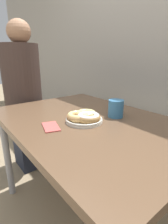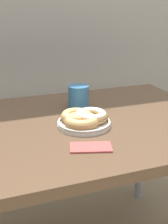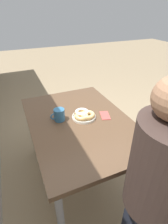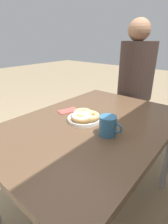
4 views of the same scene
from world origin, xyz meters
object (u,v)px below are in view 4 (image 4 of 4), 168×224
(person_figure, at_px, (135,91))
(napkin, at_px, (68,111))
(coffee_mug, at_px, (108,126))
(donut_plate, at_px, (84,116))
(dining_table, at_px, (92,132))

(person_figure, relative_size, napkin, 8.79)
(napkin, bearing_deg, coffee_mug, 76.30)
(donut_plate, bearing_deg, coffee_mug, 76.04)
(coffee_mug, relative_size, person_figure, 0.09)
(dining_table, relative_size, napkin, 7.79)
(donut_plate, relative_size, coffee_mug, 1.74)
(donut_plate, bearing_deg, dining_table, 112.23)
(dining_table, bearing_deg, person_figure, -173.00)
(person_figure, height_order, napkin, person_figure)
(person_figure, bearing_deg, dining_table, 7.00)
(person_figure, bearing_deg, donut_plate, 3.62)
(donut_plate, relative_size, napkin, 1.43)
(dining_table, xyz_separation_m, napkin, (-0.03, -0.24, 0.08))
(coffee_mug, bearing_deg, donut_plate, -103.96)
(dining_table, bearing_deg, coffee_mug, 66.08)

